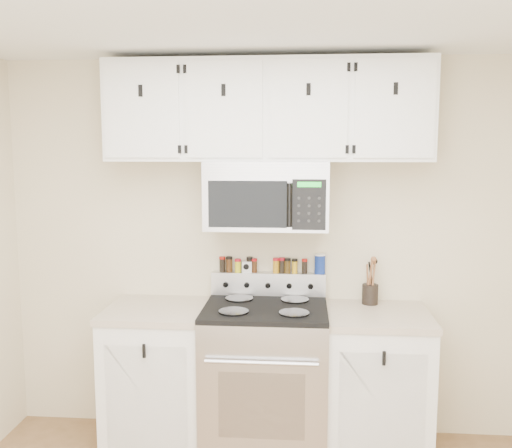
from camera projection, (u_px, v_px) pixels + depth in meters
The scene contains 19 objects.
back_wall at pixel (269, 249), 3.80m from camera, with size 3.50×0.01×2.50m, color beige.
range at pixel (265, 377), 3.59m from camera, with size 0.76×0.65×1.10m.
base_cabinet_left at pixel (159, 376), 3.67m from camera, with size 0.64×0.62×0.92m.
base_cabinet_right at pixel (376, 384), 3.56m from camera, with size 0.64×0.62×0.92m.
microwave at pixel (267, 195), 3.57m from camera, with size 0.76×0.44×0.42m.
upper_cabinets at pixel (268, 111), 3.52m from camera, with size 2.00×0.35×0.62m.
utensil_crock at pixel (370, 293), 3.68m from camera, with size 0.10×0.10×0.30m.
kitchen_timer at pixel (247, 267), 3.80m from camera, with size 0.06×0.05×0.07m, color white.
salt_canister at pixel (320, 264), 3.75m from camera, with size 0.07×0.07×0.13m.
spice_jar_0 at pixel (222, 264), 3.81m from camera, with size 0.04×0.04×0.10m.
spice_jar_1 at pixel (229, 264), 3.80m from camera, with size 0.04×0.04×0.10m.
spice_jar_2 at pixel (238, 265), 3.80m from camera, with size 0.04×0.04×0.09m.
spice_jar_3 at pixel (250, 265), 3.79m from camera, with size 0.04×0.04×0.10m.
spice_jar_4 at pixel (254, 265), 3.79m from camera, with size 0.04×0.04×0.09m.
spice_jar_5 at pixel (276, 265), 3.78m from camera, with size 0.04×0.04×0.10m.
spice_jar_6 at pixel (282, 265), 3.77m from camera, with size 0.04×0.04×0.10m.
spice_jar_7 at pixel (287, 266), 3.77m from camera, with size 0.04×0.04×0.10m.
spice_jar_8 at pixel (295, 266), 3.77m from camera, with size 0.04×0.04×0.10m.
spice_jar_9 at pixel (305, 266), 3.76m from camera, with size 0.04×0.04×0.10m.
Camera 1 is at (0.23, -2.00, 1.92)m, focal length 40.00 mm.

